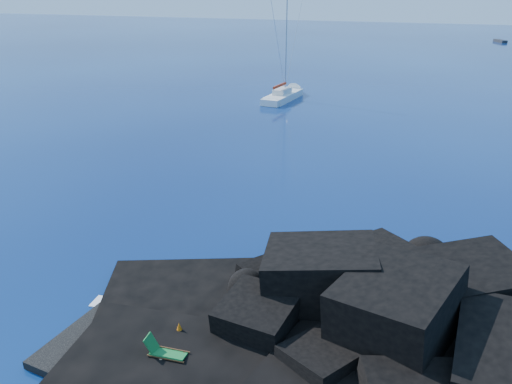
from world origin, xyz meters
TOP-DOWN VIEW (x-y plane):
  - ground at (0.00, 0.00)m, footprint 400.00×400.00m
  - headland at (13.00, 3.00)m, footprint 24.00×24.00m
  - beach at (4.50, 0.50)m, footprint 9.08×6.86m
  - surf_foam at (5.00, 5.00)m, footprint 10.00×8.00m
  - sailboat at (-4.59, 48.84)m, footprint 3.82×12.12m
  - deck_chair at (5.33, -0.05)m, footprint 1.65×0.82m
  - towel at (4.68, -0.49)m, footprint 1.87×1.25m
  - sunbather at (4.68, -0.49)m, footprint 1.70×0.91m
  - marker_cone at (5.01, 1.47)m, footprint 0.49×0.49m
  - distant_boat_a at (28.57, 134.93)m, footprint 3.18×4.84m

SIDE VIEW (x-z plane):
  - ground at x=0.00m, z-range 0.00..0.00m
  - headland at x=13.00m, z-range -1.80..1.80m
  - beach at x=4.50m, z-range -0.35..0.35m
  - surf_foam at x=5.00m, z-range -0.03..0.03m
  - sailboat at x=-4.59m, z-range -6.25..6.25m
  - distant_boat_a at x=28.57m, z-range -0.31..0.31m
  - towel at x=4.68m, z-range 0.35..0.40m
  - sunbather at x=4.68m, z-range 0.40..0.66m
  - marker_cone at x=5.01m, z-range 0.35..0.98m
  - deck_chair at x=5.33m, z-range 0.35..1.45m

